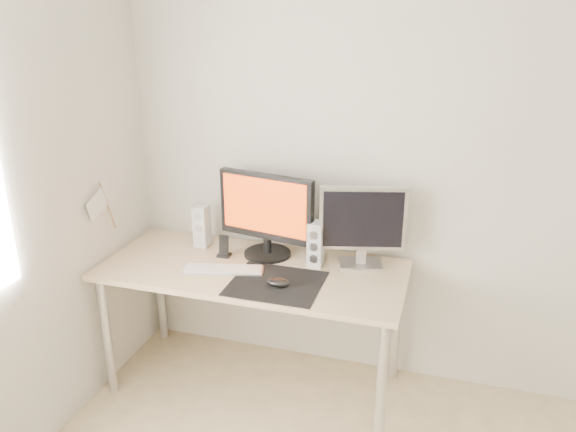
# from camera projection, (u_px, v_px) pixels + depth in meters

# --- Properties ---
(wall_back) EXTENTS (3.50, 0.00, 3.50)m
(wall_back) POSITION_uv_depth(u_px,v_px,m) (448.00, 168.00, 2.85)
(wall_back) COLOR beige
(wall_back) RESTS_ON ground
(mousepad) EXTENTS (0.45, 0.40, 0.00)m
(mousepad) POSITION_uv_depth(u_px,v_px,m) (276.00, 283.00, 2.78)
(mousepad) COLOR black
(mousepad) RESTS_ON desk
(mouse) EXTENTS (0.12, 0.07, 0.04)m
(mouse) POSITION_uv_depth(u_px,v_px,m) (278.00, 282.00, 2.74)
(mouse) COLOR black
(mouse) RESTS_ON mousepad
(desk) EXTENTS (1.60, 0.70, 0.73)m
(desk) POSITION_uv_depth(u_px,v_px,m) (253.00, 281.00, 2.98)
(desk) COLOR #D1B587
(desk) RESTS_ON ground
(main_monitor) EXTENTS (0.55, 0.30, 0.47)m
(main_monitor) POSITION_uv_depth(u_px,v_px,m) (266.00, 212.00, 3.01)
(main_monitor) COLOR black
(main_monitor) RESTS_ON desk
(second_monitor) EXTENTS (0.45, 0.21, 0.43)m
(second_monitor) POSITION_uv_depth(u_px,v_px,m) (363.00, 223.00, 2.90)
(second_monitor) COLOR #B6B6B9
(second_monitor) RESTS_ON desk
(speaker_left) EXTENTS (0.08, 0.09, 0.24)m
(speaker_left) POSITION_uv_depth(u_px,v_px,m) (202.00, 226.00, 3.19)
(speaker_left) COLOR silver
(speaker_left) RESTS_ON desk
(speaker_right) EXTENTS (0.08, 0.09, 0.24)m
(speaker_right) POSITION_uv_depth(u_px,v_px,m) (316.00, 244.00, 2.94)
(speaker_right) COLOR white
(speaker_right) RESTS_ON desk
(keyboard) EXTENTS (0.44, 0.21, 0.02)m
(keyboard) POSITION_uv_depth(u_px,v_px,m) (223.00, 269.00, 2.91)
(keyboard) COLOR silver
(keyboard) RESTS_ON desk
(phone_dock) EXTENTS (0.07, 0.06, 0.12)m
(phone_dock) POSITION_uv_depth(u_px,v_px,m) (224.00, 250.00, 3.07)
(phone_dock) COLOR black
(phone_dock) RESTS_ON desk
(pennant) EXTENTS (0.01, 0.23, 0.29)m
(pennant) POSITION_uv_depth(u_px,v_px,m) (100.00, 205.00, 2.93)
(pennant) COLOR #A57F54
(pennant) RESTS_ON wall_left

